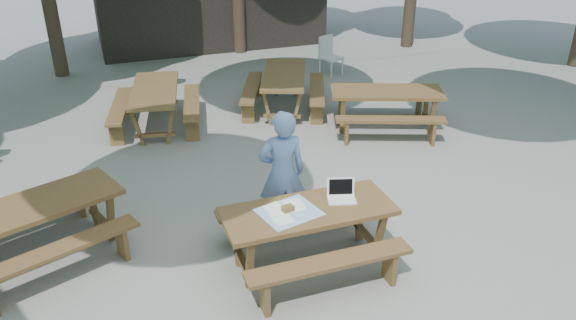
% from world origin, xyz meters
% --- Properties ---
extents(ground, '(80.00, 80.00, 0.00)m').
position_xyz_m(ground, '(0.00, 0.00, 0.00)').
color(ground, slate).
rests_on(ground, ground).
extents(main_picnic_table, '(2.00, 1.58, 0.75)m').
position_xyz_m(main_picnic_table, '(-0.69, -0.21, 0.39)').
color(main_picnic_table, '#51321C').
rests_on(main_picnic_table, ground).
extents(picnic_table_nw, '(2.35, 2.16, 0.75)m').
position_xyz_m(picnic_table_nw, '(-3.71, 0.98, 0.39)').
color(picnic_table_nw, '#51321C').
rests_on(picnic_table_nw, ground).
extents(picnic_table_ne, '(2.34, 2.16, 0.75)m').
position_xyz_m(picnic_table_ne, '(2.13, 3.08, 0.39)').
color(picnic_table_ne, '#51321C').
rests_on(picnic_table_ne, ground).
extents(picnic_table_far_w, '(1.92, 2.17, 0.75)m').
position_xyz_m(picnic_table_far_w, '(-1.80, 4.61, 0.39)').
color(picnic_table_far_w, '#51321C').
rests_on(picnic_table_far_w, ground).
extents(picnic_table_far_e, '(2.18, 2.35, 0.75)m').
position_xyz_m(picnic_table_far_e, '(0.72, 4.64, 0.39)').
color(picnic_table_far_e, '#51321C').
rests_on(picnic_table_far_e, ground).
extents(woman, '(0.65, 0.46, 1.68)m').
position_xyz_m(woman, '(-0.74, 0.56, 0.84)').
color(woman, '#6F91CB').
rests_on(woman, ground).
extents(plastic_chair, '(0.57, 0.57, 0.90)m').
position_xyz_m(plastic_chair, '(2.50, 6.40, 0.26)').
color(plastic_chair, silver).
rests_on(plastic_chair, ground).
extents(laptop, '(0.39, 0.34, 0.24)m').
position_xyz_m(laptop, '(-0.24, -0.11, 0.81)').
color(laptop, white).
rests_on(laptop, main_picnic_table).
extents(tabletop_clutter, '(0.76, 0.69, 0.08)m').
position_xyz_m(tabletop_clutter, '(-0.93, -0.20, 0.76)').
color(tabletop_clutter, '#3781BE').
rests_on(tabletop_clutter, main_picnic_table).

